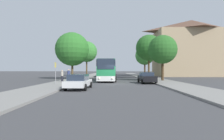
# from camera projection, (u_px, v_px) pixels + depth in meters

# --- Properties ---
(ground_plane) EXTENTS (300.00, 300.00, 0.00)m
(ground_plane) POSITION_uv_depth(u_px,v_px,m) (116.00, 84.00, 22.60)
(ground_plane) COLOR #424244
(ground_plane) RESTS_ON ground
(sidewalk_left) EXTENTS (4.00, 120.00, 0.15)m
(sidewalk_left) POSITION_uv_depth(u_px,v_px,m) (62.00, 83.00, 22.64)
(sidewalk_left) COLOR gray
(sidewalk_left) RESTS_ON ground_plane
(sidewalk_right) EXTENTS (4.00, 120.00, 0.15)m
(sidewalk_right) POSITION_uv_depth(u_px,v_px,m) (170.00, 83.00, 22.56)
(sidewalk_right) COLOR gray
(sidewalk_right) RESTS_ON ground_plane
(building_right_background) EXTENTS (19.55, 10.52, 15.50)m
(building_right_background) POSITION_uv_depth(u_px,v_px,m) (192.00, 48.00, 48.10)
(building_right_background) COLOR tan
(building_right_background) RESTS_ON ground_plane
(bus_front) EXTENTS (3.03, 10.65, 3.39)m
(bus_front) POSITION_uv_depth(u_px,v_px,m) (108.00, 70.00, 28.92)
(bus_front) COLOR silver
(bus_front) RESTS_ON ground_plane
(bus_middle) EXTENTS (2.77, 10.45, 3.50)m
(bus_middle) POSITION_uv_depth(u_px,v_px,m) (110.00, 69.00, 43.89)
(bus_middle) COLOR #2D519E
(bus_middle) RESTS_ON ground_plane
(parked_car_left_curb) EXTENTS (2.16, 4.55, 1.43)m
(parked_car_left_curb) POSITION_uv_depth(u_px,v_px,m) (79.00, 81.00, 16.77)
(parked_car_left_curb) COLOR silver
(parked_car_left_curb) RESTS_ON ground_plane
(parked_car_right_near) EXTENTS (2.14, 4.00, 1.51)m
(parked_car_right_near) POSITION_uv_depth(u_px,v_px,m) (147.00, 78.00, 23.67)
(parked_car_right_near) COLOR black
(parked_car_right_near) RESTS_ON ground_plane
(bus_stop_sign) EXTENTS (0.08, 0.45, 2.64)m
(bus_stop_sign) POSITION_uv_depth(u_px,v_px,m) (56.00, 70.00, 21.41)
(bus_stop_sign) COLOR gray
(bus_stop_sign) RESTS_ON sidewalk_left
(pedestrian_waiting_near) EXTENTS (0.36, 0.36, 1.79)m
(pedestrian_waiting_near) POSITION_uv_depth(u_px,v_px,m) (69.00, 75.00, 24.74)
(pedestrian_waiting_near) COLOR #23232D
(pedestrian_waiting_near) RESTS_ON sidewalk_left
(pedestrian_waiting_far) EXTENTS (0.36, 0.36, 1.65)m
(pedestrian_waiting_far) POSITION_uv_depth(u_px,v_px,m) (62.00, 76.00, 25.69)
(pedestrian_waiting_far) COLOR #23232D
(pedestrian_waiting_far) RESTS_ON sidewalk_left
(tree_left_near) EXTENTS (6.36, 6.36, 8.77)m
(tree_left_near) POSITION_uv_depth(u_px,v_px,m) (72.00, 49.00, 33.20)
(tree_left_near) COLOR brown
(tree_left_near) RESTS_ON sidewalk_left
(tree_left_far) EXTENTS (5.75, 5.75, 9.52)m
(tree_left_far) POSITION_uv_depth(u_px,v_px,m) (87.00, 52.00, 48.27)
(tree_left_far) COLOR #513D23
(tree_left_far) RESTS_ON sidewalk_left
(tree_right_near) EXTENTS (4.55, 4.55, 7.17)m
(tree_right_near) POSITION_uv_depth(u_px,v_px,m) (163.00, 50.00, 27.65)
(tree_right_near) COLOR #47331E
(tree_right_near) RESTS_ON sidewalk_right
(tree_right_mid) EXTENTS (5.40, 5.40, 8.92)m
(tree_right_mid) POSITION_uv_depth(u_px,v_px,m) (149.00, 48.00, 36.17)
(tree_right_mid) COLOR #513D23
(tree_right_mid) RESTS_ON sidewalk_right
(tree_right_far) EXTENTS (5.06, 5.06, 8.00)m
(tree_right_far) POSITION_uv_depth(u_px,v_px,m) (145.00, 55.00, 46.59)
(tree_right_far) COLOR #47331E
(tree_right_far) RESTS_ON sidewalk_right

